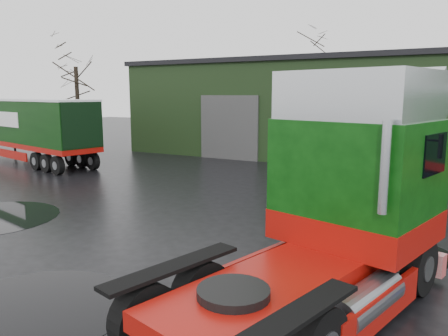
% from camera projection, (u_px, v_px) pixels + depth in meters
% --- Properties ---
extents(ground, '(100.00, 100.00, 0.00)m').
position_uv_depth(ground, '(185.00, 235.00, 12.73)').
color(ground, black).
extents(warehouse, '(32.40, 12.40, 6.30)m').
position_uv_depth(warehouse, '(380.00, 108.00, 28.55)').
color(warehouse, black).
rests_on(warehouse, ground).
extents(hero_tractor, '(4.91, 7.92, 4.57)m').
position_uv_depth(hero_tractor, '(302.00, 197.00, 7.62)').
color(hero_tractor, '#0A3F0B').
rests_on(hero_tractor, ground).
extents(trailer_left, '(12.57, 5.09, 3.83)m').
position_uv_depth(trailer_left, '(28.00, 131.00, 26.12)').
color(trailer_left, silver).
rests_on(trailer_left, ground).
extents(tree_left, '(4.40, 4.40, 8.50)m').
position_uv_depth(tree_left, '(77.00, 92.00, 30.45)').
color(tree_left, black).
rests_on(tree_left, ground).
extents(tree_back_a, '(4.40, 4.40, 9.50)m').
position_uv_depth(tree_back_a, '(310.00, 87.00, 40.72)').
color(tree_back_a, black).
rests_on(tree_back_a, ground).
extents(puddle_0, '(3.68, 3.68, 0.01)m').
position_uv_depth(puddle_0, '(35.00, 309.00, 8.37)').
color(puddle_0, black).
rests_on(puddle_0, ground).
extents(puddle_1, '(2.27, 2.27, 0.01)m').
position_uv_depth(puddle_1, '(407.00, 253.00, 11.28)').
color(puddle_1, black).
rests_on(puddle_1, ground).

